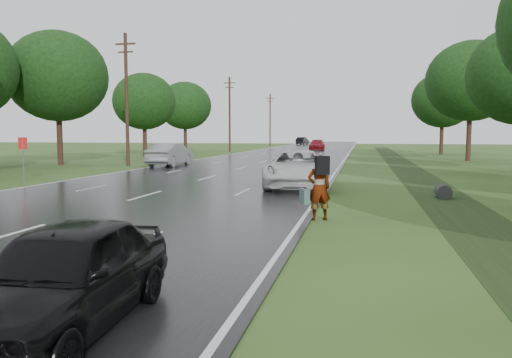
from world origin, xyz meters
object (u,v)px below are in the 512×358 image
Objects in this scene: road_sign at (23,150)px; white_pickup at (298,169)px; pedestrian at (318,187)px; silver_sedan at (170,154)px; dark_sedan at (64,276)px.

road_sign is 0.38× the size of white_pickup.
silver_sedan is at bearing -80.72° from pedestrian.
white_pickup is 1.15× the size of silver_sedan.
silver_sedan is (-11.30, 12.69, 0.03)m from white_pickup.
dark_sedan is (-0.73, -17.25, -0.16)m from white_pickup.
road_sign is at bearing 78.49° from silver_sedan.
white_pickup is 16.99m from silver_sedan.
white_pickup is at bearing 84.08° from dark_sedan.
road_sign is 21.47m from dark_sedan.
white_pickup is (14.00, 0.40, -0.76)m from road_sign.
pedestrian reaches higher than silver_sedan.
silver_sedan is at bearing 127.12° from white_pickup.
pedestrian reaches higher than dark_sedan.
dark_sedan is at bearing 109.59° from silver_sedan.
road_sign is at bearing 177.07° from white_pickup.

